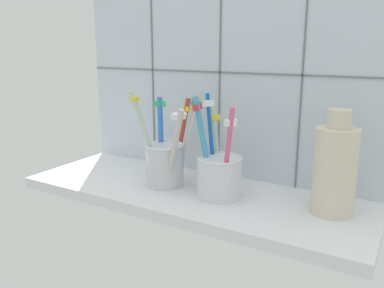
# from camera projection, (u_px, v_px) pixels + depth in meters

# --- Properties ---
(counter_slab) EXTENTS (0.64, 0.22, 0.02)m
(counter_slab) POSITION_uv_depth(u_px,v_px,m) (191.00, 195.00, 0.72)
(counter_slab) COLOR silver
(counter_slab) RESTS_ON ground
(tile_wall_back) EXTENTS (0.64, 0.02, 0.45)m
(tile_wall_back) POSITION_uv_depth(u_px,v_px,m) (222.00, 72.00, 0.77)
(tile_wall_back) COLOR silver
(tile_wall_back) RESTS_ON ground
(toothbrush_cup_left) EXTENTS (0.11, 0.14, 0.18)m
(toothbrush_cup_left) POSITION_uv_depth(u_px,v_px,m) (166.00, 159.00, 0.74)
(toothbrush_cup_left) COLOR silver
(toothbrush_cup_left) RESTS_ON counter_slab
(toothbrush_cup_right) EXTENTS (0.09, 0.09, 0.17)m
(toothbrush_cup_right) POSITION_uv_depth(u_px,v_px,m) (220.00, 172.00, 0.69)
(toothbrush_cup_right) COLOR silver
(toothbrush_cup_right) RESTS_ON counter_slab
(ceramic_vase) EXTENTS (0.07, 0.07, 0.16)m
(ceramic_vase) POSITION_uv_depth(u_px,v_px,m) (335.00, 169.00, 0.61)
(ceramic_vase) COLOR beige
(ceramic_vase) RESTS_ON counter_slab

